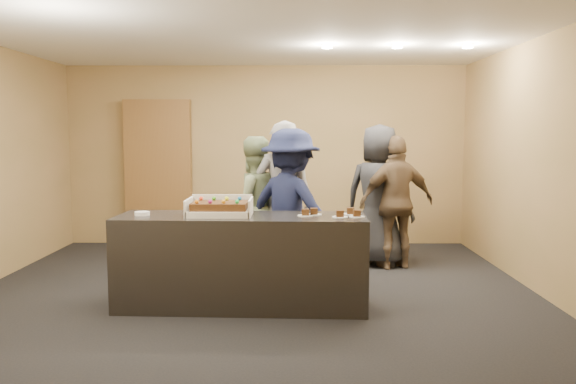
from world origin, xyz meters
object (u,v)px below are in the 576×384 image
object	(u,v)px
person_dark_suit	(379,195)
sheet_cake	(220,205)
storage_cabinet	(158,173)
person_navy_man	(291,208)
person_sage_man	(253,207)
person_server_grey	(283,201)
cake_box	(220,211)
plate_stack	(142,213)
person_brown_extra	(397,202)
serving_counter	(242,261)

from	to	relation	value
person_dark_suit	sheet_cake	bearing A→B (deg)	68.83
storage_cabinet	sheet_cake	world-z (taller)	storage_cabinet
storage_cabinet	person_navy_man	world-z (taller)	storage_cabinet
sheet_cake	person_sage_man	bearing A→B (deg)	78.38
person_sage_man	person_server_grey	bearing A→B (deg)	135.46
cake_box	plate_stack	bearing A→B (deg)	-178.38
sheet_cake	person_brown_extra	world-z (taller)	person_brown_extra
person_server_grey	cake_box	bearing A→B (deg)	61.02
serving_counter	cake_box	size ratio (longest dim) A/B	3.89
sheet_cake	person_brown_extra	size ratio (longest dim) A/B	0.32
cake_box	person_server_grey	distance (m)	1.15
storage_cabinet	plate_stack	bearing A→B (deg)	-79.35
person_navy_man	person_brown_extra	xyz separation A→B (m)	(1.32, 0.84, -0.04)
plate_stack	person_brown_extra	world-z (taller)	person_brown_extra
person_navy_man	person_sage_man	bearing A→B (deg)	-4.49
plate_stack	person_dark_suit	bearing A→B (deg)	34.84
person_server_grey	person_brown_extra	distance (m)	1.54
person_brown_extra	serving_counter	bearing A→B (deg)	26.83
cake_box	person_server_grey	world-z (taller)	person_server_grey
person_server_grey	person_sage_man	bearing A→B (deg)	-18.06
person_navy_man	person_server_grey	bearing A→B (deg)	-34.85
cake_box	plate_stack	xyz separation A→B (m)	(-0.75, -0.02, -0.03)
person_server_grey	storage_cabinet	bearing A→B (deg)	-45.13
sheet_cake	person_sage_man	xyz separation A→B (m)	(0.23, 1.14, -0.17)
plate_stack	serving_counter	bearing A→B (deg)	-0.08
storage_cabinet	sheet_cake	distance (m)	3.37
storage_cabinet	plate_stack	world-z (taller)	storage_cabinet
storage_cabinet	person_sage_man	distance (m)	2.52
storage_cabinet	person_navy_man	distance (m)	3.08
person_sage_man	person_navy_man	xyz separation A→B (m)	(0.45, -0.36, 0.04)
serving_counter	person_brown_extra	distance (m)	2.45
person_server_grey	person_dark_suit	size ratio (longest dim) A/B	1.01
serving_counter	storage_cabinet	distance (m)	3.52
cake_box	person_dark_suit	bearing A→B (deg)	44.24
storage_cabinet	cake_box	xyz separation A→B (m)	(1.33, -3.07, -0.15)
plate_stack	cake_box	bearing A→B (deg)	1.62
cake_box	person_dark_suit	distance (m)	2.52
person_brown_extra	cake_box	bearing A→B (deg)	23.33
plate_stack	person_server_grey	distance (m)	1.68
cake_box	person_navy_man	bearing A→B (deg)	47.98
serving_counter	person_dark_suit	bearing A→B (deg)	50.19
serving_counter	plate_stack	size ratio (longest dim) A/B	16.78
cake_box	person_server_grey	size ratio (longest dim) A/B	0.34
sheet_cake	person_navy_man	xyz separation A→B (m)	(0.68, 0.78, -0.13)
person_sage_man	person_navy_man	bearing A→B (deg)	116.63
cake_box	plate_stack	size ratio (longest dim) A/B	4.32
serving_counter	cake_box	distance (m)	0.54
person_dark_suit	plate_stack	bearing A→B (deg)	59.06
person_brown_extra	person_dark_suit	bearing A→B (deg)	-54.80
serving_counter	plate_stack	bearing A→B (deg)	-178.02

